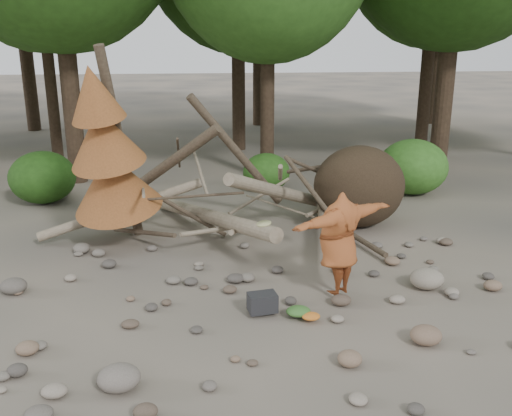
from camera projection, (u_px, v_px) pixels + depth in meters
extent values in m
plane|color=#514C44|center=(278.00, 313.00, 9.64)|extent=(120.00, 120.00, 0.00)
ellipsoid|color=#332619|center=(359.00, 187.00, 13.70)|extent=(2.20, 1.87, 1.98)
cylinder|color=gray|center=(210.00, 217.00, 12.89)|extent=(2.61, 5.11, 1.08)
cylinder|color=gray|center=(286.00, 193.00, 13.45)|extent=(3.18, 3.71, 1.90)
cylinder|color=brown|center=(157.00, 172.00, 13.36)|extent=(3.08, 1.91, 2.49)
cylinder|color=gray|center=(325.00, 224.00, 13.03)|extent=(1.13, 4.98, 0.43)
cylinder|color=brown|center=(237.00, 152.00, 13.64)|extent=(2.39, 1.03, 2.89)
cylinder|color=gray|center=(122.00, 209.00, 12.92)|extent=(3.71, 0.86, 1.20)
cylinder|color=#4C3F30|center=(143.00, 232.00, 12.61)|extent=(1.52, 1.70, 0.49)
cylinder|color=gray|center=(260.00, 196.00, 13.60)|extent=(1.57, 0.85, 0.69)
cylinder|color=#4C3F30|center=(321.00, 173.00, 14.13)|extent=(1.92, 1.25, 1.10)
cylinder|color=gray|center=(200.00, 171.00, 13.06)|extent=(0.37, 1.42, 0.85)
cylinder|color=#4C3F30|center=(354.00, 235.00, 12.86)|extent=(0.79, 2.54, 0.12)
cylinder|color=gray|center=(221.00, 229.00, 12.37)|extent=(1.78, 1.11, 0.29)
cylinder|color=#4C3F30|center=(120.00, 146.00, 12.30)|extent=(0.67, 1.13, 4.35)
cone|color=brown|center=(114.00, 181.00, 12.19)|extent=(2.06, 2.13, 1.86)
cone|color=brown|center=(103.00, 136.00, 11.69)|extent=(1.71, 1.78, 1.65)
cone|color=brown|center=(94.00, 93.00, 11.23)|extent=(1.23, 1.30, 1.41)
cylinder|color=#38281C|center=(65.00, 34.00, 16.82)|extent=(0.56, 0.56, 8.96)
cylinder|color=#38281C|center=(268.00, 66.00, 17.43)|extent=(0.44, 0.44, 7.14)
cylinder|color=#38281C|center=(451.00, 26.00, 18.29)|extent=(0.60, 0.60, 9.45)
cylinder|color=#38281C|center=(48.00, 54.00, 20.67)|extent=(0.42, 0.42, 7.56)
cylinder|color=#38281C|center=(238.00, 40.00, 21.92)|extent=(0.52, 0.52, 8.54)
cylinder|color=#38281C|center=(429.00, 45.00, 22.39)|extent=(0.50, 0.50, 8.12)
cylinder|color=#38281C|center=(23.00, 26.00, 26.27)|extent=(0.62, 0.62, 9.66)
cylinder|color=#38281C|center=(258.00, 36.00, 28.03)|extent=(0.54, 0.54, 8.75)
cylinder|color=#38281C|center=(437.00, 45.00, 28.63)|extent=(0.46, 0.46, 7.84)
ellipsoid|color=#224B14|center=(43.00, 177.00, 15.69)|extent=(1.80, 1.80, 1.44)
ellipsoid|color=#2C5F1B|center=(266.00, 172.00, 16.97)|extent=(1.40, 1.40, 1.12)
ellipsoid|color=#377123|center=(413.00, 167.00, 16.57)|extent=(2.00, 2.00, 1.60)
imported|color=brown|center=(339.00, 243.00, 9.94)|extent=(2.29, 1.72, 1.87)
cylinder|color=tan|center=(264.00, 224.00, 9.13)|extent=(0.30, 0.30, 0.08)
cube|color=black|center=(262.00, 306.00, 9.53)|extent=(0.52, 0.39, 0.31)
ellipsoid|color=#366528|center=(298.00, 314.00, 9.43)|extent=(0.41, 0.34, 0.15)
ellipsoid|color=#BF6620|center=(311.00, 319.00, 9.30)|extent=(0.30, 0.25, 0.11)
ellipsoid|color=#6F665D|center=(119.00, 378.00, 7.52)|extent=(0.57, 0.52, 0.34)
ellipsoid|color=brown|center=(426.00, 335.00, 8.63)|extent=(0.48, 0.44, 0.29)
ellipsoid|color=gray|center=(427.00, 279.00, 10.50)|extent=(0.63, 0.56, 0.38)
ellipsoid|color=#59524B|center=(13.00, 286.00, 10.31)|extent=(0.48, 0.43, 0.29)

